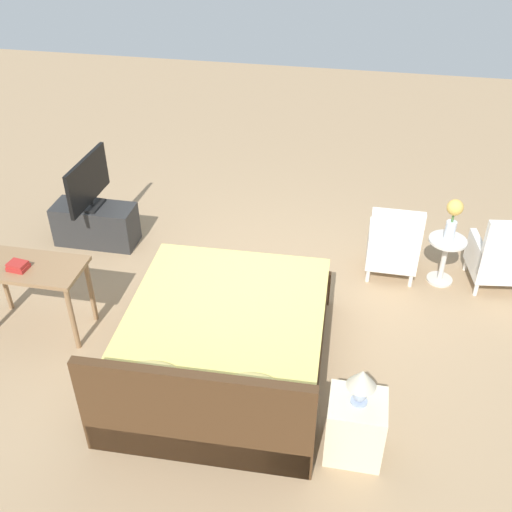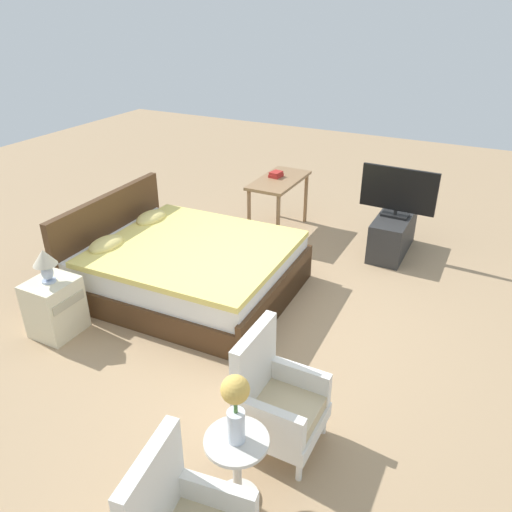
% 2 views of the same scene
% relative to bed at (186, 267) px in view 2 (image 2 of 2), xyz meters
% --- Properties ---
extents(ground_plane, '(16.00, 16.00, 0.00)m').
position_rel_bed_xyz_m(ground_plane, '(-0.11, -0.98, -0.30)').
color(ground_plane, '#A38460').
extents(bed, '(1.85, 2.22, 0.96)m').
position_rel_bed_xyz_m(bed, '(0.00, 0.00, 0.00)').
color(bed, '#472D19').
rests_on(bed, ground_plane).
extents(armchair_by_window_right, '(0.54, 0.54, 0.92)m').
position_rel_bed_xyz_m(armchair_by_window_right, '(-1.48, -1.77, 0.08)').
color(armchair_by_window_right, white).
rests_on(armchair_by_window_right, ground_plane).
extents(side_table, '(0.40, 0.40, 0.54)m').
position_rel_bed_xyz_m(side_table, '(-2.03, -1.77, 0.04)').
color(side_table, beige).
rests_on(side_table, ground_plane).
extents(flower_vase, '(0.17, 0.17, 0.48)m').
position_rel_bed_xyz_m(flower_vase, '(-2.03, -1.77, 0.54)').
color(flower_vase, silver).
rests_on(flower_vase, side_table).
extents(nightstand, '(0.44, 0.41, 0.56)m').
position_rel_bed_xyz_m(nightstand, '(-1.21, 0.67, -0.02)').
color(nightstand, beige).
rests_on(nightstand, ground_plane).
extents(table_lamp, '(0.22, 0.22, 0.33)m').
position_rel_bed_xyz_m(table_lamp, '(-1.21, 0.67, 0.48)').
color(table_lamp, '#9EADC6').
rests_on(table_lamp, nightstand).
extents(tv_stand, '(0.96, 0.40, 0.49)m').
position_rel_bed_xyz_m(tv_stand, '(1.99, -1.78, -0.05)').
color(tv_stand, '#2D2D2D').
rests_on(tv_stand, ground_plane).
extents(tv_flatscreen, '(0.21, 0.92, 0.61)m').
position_rel_bed_xyz_m(tv_flatscreen, '(1.99, -1.78, 0.52)').
color(tv_flatscreen, black).
rests_on(tv_flatscreen, tv_stand).
extents(vanity_desk, '(1.04, 0.52, 0.76)m').
position_rel_bed_xyz_m(vanity_desk, '(1.91, -0.23, 0.35)').
color(vanity_desk, '#8E6B47').
rests_on(vanity_desk, ground_plane).
extents(book_stack, '(0.19, 0.16, 0.07)m').
position_rel_bed_xyz_m(book_stack, '(1.96, -0.16, 0.50)').
color(book_stack, '#AD2823').
rests_on(book_stack, vanity_desk).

